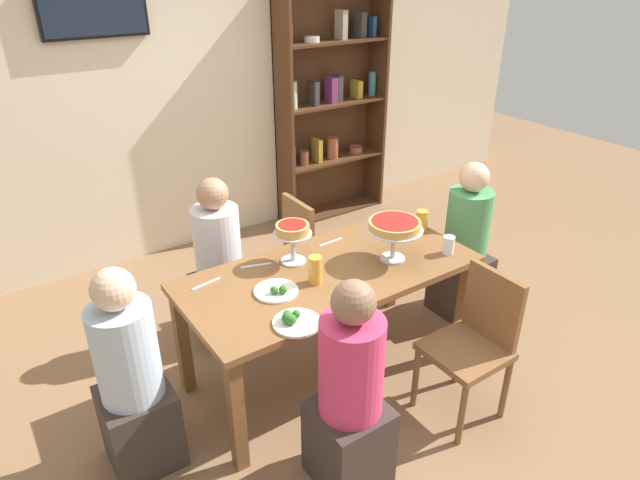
% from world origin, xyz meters
% --- Properties ---
extents(ground_plane, '(12.00, 12.00, 0.00)m').
position_xyz_m(ground_plane, '(0.00, 0.00, 0.00)').
color(ground_plane, '#846042').
extents(rear_partition, '(8.00, 0.12, 2.80)m').
position_xyz_m(rear_partition, '(0.00, 2.20, 1.40)').
color(rear_partition, beige).
rests_on(rear_partition, ground_plane).
extents(dining_table, '(1.72, 0.81, 0.74)m').
position_xyz_m(dining_table, '(0.00, 0.00, 0.65)').
color(dining_table, brown).
rests_on(dining_table, ground_plane).
extents(bookshelf, '(1.10, 0.30, 2.21)m').
position_xyz_m(bookshelf, '(1.43, 2.02, 1.12)').
color(bookshelf, '#4C2D19').
rests_on(bookshelf, ground_plane).
extents(television, '(0.75, 0.05, 0.41)m').
position_xyz_m(television, '(-0.55, 2.11, 2.03)').
color(television, black).
extents(diner_near_left, '(0.34, 0.34, 1.15)m').
position_xyz_m(diner_near_left, '(-0.38, -0.70, 0.49)').
color(diner_near_left, '#382D28').
rests_on(diner_near_left, ground_plane).
extents(diner_far_left, '(0.34, 0.34, 1.15)m').
position_xyz_m(diner_far_left, '(-0.37, 0.73, 0.49)').
color(diner_far_left, '#382D28').
rests_on(diner_far_left, ground_plane).
extents(diner_head_west, '(0.34, 0.34, 1.15)m').
position_xyz_m(diner_head_west, '(-1.19, -0.03, 0.49)').
color(diner_head_west, '#382D28').
rests_on(diner_head_west, ground_plane).
extents(diner_head_east, '(0.34, 0.34, 1.15)m').
position_xyz_m(diner_head_east, '(1.17, 0.01, 0.49)').
color(diner_head_east, '#382D28').
rests_on(diner_head_east, ground_plane).
extents(chair_near_right, '(0.40, 0.40, 0.87)m').
position_xyz_m(chair_near_right, '(0.48, -0.70, 0.49)').
color(chair_near_right, brown).
rests_on(chair_near_right, ground_plane).
extents(chair_far_right, '(0.40, 0.40, 0.87)m').
position_xyz_m(chair_far_right, '(0.33, 0.69, 0.49)').
color(chair_far_right, brown).
rests_on(chair_far_right, ground_plane).
extents(deep_dish_pizza_stand, '(0.33, 0.33, 0.25)m').
position_xyz_m(deep_dish_pizza_stand, '(0.38, -0.11, 0.95)').
color(deep_dish_pizza_stand, silver).
rests_on(deep_dish_pizza_stand, dining_table).
extents(personal_pizza_stand, '(0.23, 0.23, 0.25)m').
position_xyz_m(personal_pizza_stand, '(-0.12, 0.20, 0.93)').
color(personal_pizza_stand, silver).
rests_on(personal_pizza_stand, dining_table).
extents(salad_plate_near_diner, '(0.24, 0.24, 0.06)m').
position_xyz_m(salad_plate_near_diner, '(-0.38, -0.04, 0.75)').
color(salad_plate_near_diner, white).
rests_on(salad_plate_near_diner, dining_table).
extents(salad_plate_far_diner, '(0.24, 0.24, 0.07)m').
position_xyz_m(salad_plate_far_diner, '(-0.45, -0.33, 0.76)').
color(salad_plate_far_diner, white).
rests_on(salad_plate_far_diner, dining_table).
extents(beer_glass_amber_tall, '(0.08, 0.08, 0.14)m').
position_xyz_m(beer_glass_amber_tall, '(0.79, 0.08, 0.81)').
color(beer_glass_amber_tall, gold).
rests_on(beer_glass_amber_tall, dining_table).
extents(beer_glass_amber_short, '(0.08, 0.08, 0.16)m').
position_xyz_m(beer_glass_amber_short, '(-0.15, -0.07, 0.82)').
color(beer_glass_amber_short, gold).
rests_on(beer_glass_amber_short, dining_table).
extents(water_glass_clear_near, '(0.07, 0.07, 0.11)m').
position_xyz_m(water_glass_clear_near, '(0.70, -0.25, 0.80)').
color(water_glass_clear_near, white).
rests_on(water_glass_clear_near, dining_table).
extents(cutlery_fork_near, '(0.18, 0.04, 0.00)m').
position_xyz_m(cutlery_fork_near, '(-0.65, 0.26, 0.74)').
color(cutlery_fork_near, silver).
rests_on(cutlery_fork_near, dining_table).
extents(cutlery_knife_near, '(0.18, 0.07, 0.00)m').
position_xyz_m(cutlery_knife_near, '(-0.33, 0.28, 0.74)').
color(cutlery_knife_near, silver).
rests_on(cutlery_knife_near, dining_table).
extents(cutlery_fork_far, '(0.18, 0.02, 0.00)m').
position_xyz_m(cutlery_fork_far, '(0.20, 0.27, 0.74)').
color(cutlery_fork_far, silver).
rests_on(cutlery_fork_far, dining_table).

